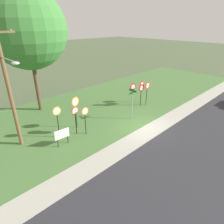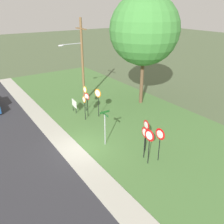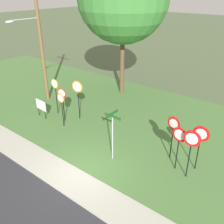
# 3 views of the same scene
# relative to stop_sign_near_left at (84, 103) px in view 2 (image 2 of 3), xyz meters

# --- Properties ---
(ground_plane) EXTENTS (160.00, 160.00, 0.00)m
(ground_plane) POSITION_rel_stop_sign_near_left_xyz_m (4.05, -2.46, -1.67)
(ground_plane) COLOR #4C5B3D
(road_asphalt) EXTENTS (44.00, 6.40, 0.01)m
(road_asphalt) POSITION_rel_stop_sign_near_left_xyz_m (4.05, -7.26, -1.67)
(road_asphalt) COLOR #2D2D33
(road_asphalt) RESTS_ON ground_plane
(sidewalk_strip) EXTENTS (44.00, 1.60, 0.06)m
(sidewalk_strip) POSITION_rel_stop_sign_near_left_xyz_m (4.05, -3.26, -1.64)
(sidewalk_strip) COLOR #ADAA9E
(sidewalk_strip) RESTS_ON ground_plane
(grass_median) EXTENTS (44.00, 12.00, 0.04)m
(grass_median) POSITION_rel_stop_sign_near_left_xyz_m (4.05, 3.54, -1.65)
(grass_median) COLOR #477038
(grass_median) RESTS_ON ground_plane
(stop_sign_near_left) EXTENTS (0.61, 0.10, 2.29)m
(stop_sign_near_left) POSITION_rel_stop_sign_near_left_xyz_m (0.00, 0.00, 0.00)
(stop_sign_near_left) COLOR black
(stop_sign_near_left) RESTS_ON grass_median
(stop_sign_near_right) EXTENTS (0.66, 0.14, 2.32)m
(stop_sign_near_right) POSITION_rel_stop_sign_near_left_xyz_m (-0.51, 0.55, 0.04)
(stop_sign_near_right) COLOR black
(stop_sign_near_right) RESTS_ON grass_median
(stop_sign_far_left) EXTENTS (0.78, 0.18, 2.73)m
(stop_sign_far_left) POSITION_rel_stop_sign_near_left_xyz_m (0.10, 1.36, 0.38)
(stop_sign_far_left) COLOR black
(stop_sign_far_left) RESTS_ON grass_median
(stop_sign_far_center) EXTENTS (0.66, 0.09, 2.54)m
(stop_sign_far_center) POSITION_rel_stop_sign_near_left_xyz_m (-1.74, 1.03, 0.20)
(stop_sign_far_center) COLOR black
(stop_sign_far_center) RESTS_ON grass_median
(yield_sign_near_left) EXTENTS (0.82, 0.12, 2.55)m
(yield_sign_near_left) POSITION_rel_stop_sign_near_left_xyz_m (8.22, 0.28, 0.28)
(yield_sign_near_left) COLOR black
(yield_sign_near_left) RESTS_ON grass_median
(yield_sign_near_right) EXTENTS (0.73, 0.15, 2.45)m
(yield_sign_near_right) POSITION_rel_stop_sign_near_left_xyz_m (6.95, 1.14, 0.20)
(yield_sign_near_right) COLOR black
(yield_sign_near_right) RESTS_ON grass_median
(yield_sign_far_left) EXTENTS (0.76, 0.12, 2.36)m
(yield_sign_far_left) POSITION_rel_stop_sign_near_left_xyz_m (7.55, 0.50, 0.13)
(yield_sign_far_left) COLOR black
(yield_sign_far_left) RESTS_ON grass_median
(yield_sign_far_right) EXTENTS (0.80, 0.11, 2.43)m
(yield_sign_far_right) POSITION_rel_stop_sign_near_left_xyz_m (8.34, 1.10, 0.19)
(yield_sign_far_right) COLOR black
(yield_sign_far_right) RESTS_ON grass_median
(street_name_post) EXTENTS (0.96, 0.82, 2.75)m
(street_name_post) POSITION_rel_stop_sign_near_left_xyz_m (4.62, -0.77, 0.02)
(street_name_post) COLOR #9EA0A8
(street_name_post) RESTS_ON grass_median
(utility_pole) EXTENTS (2.10, 2.59, 8.55)m
(utility_pole) POSITION_rel_stop_sign_near_left_xyz_m (-4.22, 1.99, 3.00)
(utility_pole) COLOR brown
(utility_pole) RESTS_ON grass_median
(notice_board) EXTENTS (1.10, 0.12, 1.25)m
(notice_board) POSITION_rel_stop_sign_near_left_xyz_m (-2.10, -0.04, -0.80)
(notice_board) COLOR black
(notice_board) RESTS_ON grass_median
(oak_tree_left) EXTENTS (6.76, 6.76, 10.83)m
(oak_tree_left) POSITION_rel_stop_sign_near_left_xyz_m (-0.42, 6.98, 5.81)
(oak_tree_left) COLOR brown
(oak_tree_left) RESTS_ON grass_median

